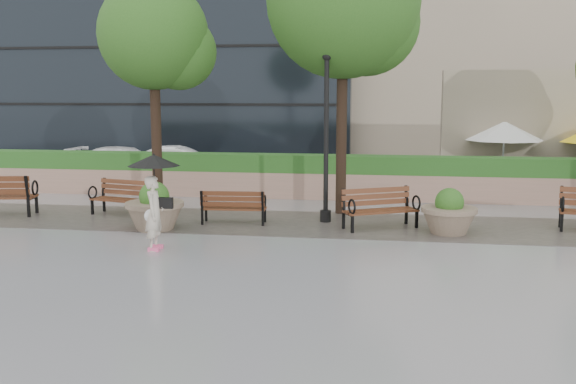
# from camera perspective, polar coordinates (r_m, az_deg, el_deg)

# --- Properties ---
(ground) EXTENTS (100.00, 100.00, 0.00)m
(ground) POSITION_cam_1_polar(r_m,az_deg,el_deg) (13.30, -2.97, -5.32)
(ground) COLOR gray
(ground) RESTS_ON ground
(cobble_strip) EXTENTS (28.00, 3.20, 0.01)m
(cobble_strip) POSITION_cam_1_polar(r_m,az_deg,el_deg) (16.18, -0.84, -2.74)
(cobble_strip) COLOR #383330
(cobble_strip) RESTS_ON ground
(hedge_wall) EXTENTS (24.00, 0.80, 1.35)m
(hedge_wall) POSITION_cam_1_polar(r_m,az_deg,el_deg) (19.97, 1.05, 1.39)
(hedge_wall) COLOR #A47B6A
(hedge_wall) RESTS_ON ground
(asphalt_street) EXTENTS (40.00, 7.00, 0.00)m
(asphalt_street) POSITION_cam_1_polar(r_m,az_deg,el_deg) (24.00, 2.31, 1.04)
(asphalt_street) COLOR black
(asphalt_street) RESTS_ON ground
(bench_1) EXTENTS (1.84, 1.10, 0.93)m
(bench_1) POSITION_cam_1_polar(r_m,az_deg,el_deg) (17.66, -14.45, -1.14)
(bench_1) COLOR brown
(bench_1) RESTS_ON ground
(bench_2) EXTENTS (1.63, 0.73, 0.85)m
(bench_2) POSITION_cam_1_polar(r_m,az_deg,el_deg) (16.07, -4.83, -1.95)
(bench_2) COLOR brown
(bench_2) RESTS_ON ground
(bench_3) EXTENTS (1.91, 1.46, 0.96)m
(bench_3) POSITION_cam_1_polar(r_m,az_deg,el_deg) (15.60, 8.19, -2.21)
(bench_3) COLOR brown
(bench_3) RESTS_ON ground
(planter_left) EXTENTS (1.39, 1.39, 1.16)m
(planter_left) POSITION_cam_1_polar(r_m,az_deg,el_deg) (15.63, -11.76, -1.66)
(planter_left) COLOR #7F6B56
(planter_left) RESTS_ON ground
(planter_right) EXTENTS (1.28, 1.28, 1.08)m
(planter_right) POSITION_cam_1_polar(r_m,az_deg,el_deg) (15.33, 14.11, -2.08)
(planter_right) COLOR #7F6B56
(planter_right) RESTS_ON ground
(lamppost) EXTENTS (0.28, 0.28, 4.25)m
(lamppost) POSITION_cam_1_polar(r_m,az_deg,el_deg) (16.06, 3.41, 3.92)
(lamppost) COLOR black
(lamppost) RESTS_ON ground
(tree_0) EXTENTS (3.13, 2.98, 6.29)m
(tree_0) POSITION_cam_1_polar(r_m,az_deg,el_deg) (18.20, -11.34, 13.12)
(tree_0) COLOR black
(tree_0) RESTS_ON ground
(tree_1) EXTENTS (4.00, 4.00, 7.59)m
(tree_1) POSITION_cam_1_polar(r_m,az_deg,el_deg) (17.41, 5.46, 16.04)
(tree_1) COLOR black
(tree_1) RESTS_ON ground
(patio_umb_white) EXTENTS (2.50, 2.50, 2.30)m
(patio_umb_white) POSITION_cam_1_polar(r_m,az_deg,el_deg) (22.25, 18.68, 5.12)
(patio_umb_white) COLOR black
(patio_umb_white) RESTS_ON ground
(car_left) EXTENTS (4.23, 1.74, 1.23)m
(car_left) POSITION_cam_1_polar(r_m,az_deg,el_deg) (24.97, -14.20, 2.50)
(car_left) COLOR white
(car_left) RESTS_ON ground
(car_right) EXTENTS (4.00, 2.02, 1.26)m
(car_right) POSITION_cam_1_polar(r_m,az_deg,el_deg) (24.39, -9.56, 2.53)
(car_right) COLOR white
(car_right) RESTS_ON ground
(pedestrian) EXTENTS (1.08, 1.08, 1.99)m
(pedestrian) POSITION_cam_1_polar(r_m,az_deg,el_deg) (13.51, -11.80, -0.04)
(pedestrian) COLOR beige
(pedestrian) RESTS_ON ground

